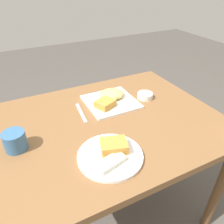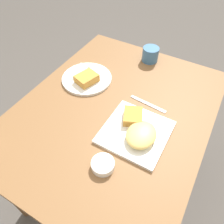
{
  "view_description": "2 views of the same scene",
  "coord_description": "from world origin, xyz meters",
  "views": [
    {
      "loc": [
        0.39,
        0.8,
        1.37
      ],
      "look_at": [
        0.0,
        0.02,
        0.79
      ],
      "focal_mm": 35.0,
      "sensor_mm": 36.0,
      "label": 1
    },
    {
      "loc": [
        -0.6,
        -0.33,
        1.5
      ],
      "look_at": [
        -0.04,
        -0.01,
        0.76
      ],
      "focal_mm": 35.0,
      "sensor_mm": 36.0,
      "label": 2
    }
  ],
  "objects": [
    {
      "name": "ground_plane",
      "position": [
        0.0,
        0.0,
        0.0
      ],
      "size": [
        8.0,
        8.0,
        0.0
      ],
      "primitive_type": "plane",
      "color": "#4C4742"
    },
    {
      "name": "dining_table",
      "position": [
        0.0,
        0.0,
        0.66
      ],
      "size": [
        1.09,
        0.86,
        0.74
      ],
      "color": "brown",
      "rests_on": "ground_plane"
    },
    {
      "name": "plate_square_near",
      "position": [
        -0.08,
        -0.15,
        0.76
      ],
      "size": [
        0.27,
        0.27,
        0.06
      ],
      "color": "white",
      "rests_on": "dining_table"
    },
    {
      "name": "plate_oval_far",
      "position": [
        0.11,
        0.23,
        0.75
      ],
      "size": [
        0.26,
        0.26,
        0.05
      ],
      "color": "white",
      "rests_on": "dining_table"
    },
    {
      "name": "sauce_ramekin",
      "position": [
        -0.28,
        -0.11,
        0.75
      ],
      "size": [
        0.09,
        0.09,
        0.03
      ],
      "color": "white",
      "rests_on": "dining_table"
    },
    {
      "name": "butter_knife",
      "position": [
        0.11,
        -0.13,
        0.74
      ],
      "size": [
        0.03,
        0.19,
        0.0
      ],
      "rotation": [
        0.0,
        0.0,
        1.48
      ],
      "color": "silver",
      "rests_on": "dining_table"
    },
    {
      "name": "coffee_mug",
      "position": [
        0.44,
        0.01,
        0.78
      ],
      "size": [
        0.09,
        0.09,
        0.08
      ],
      "color": "#386693",
      "rests_on": "dining_table"
    }
  ]
}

